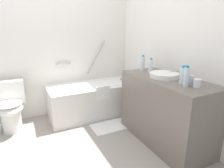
{
  "coord_description": "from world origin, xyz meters",
  "views": [
    {
      "loc": [
        -0.28,
        -1.8,
        1.38
      ],
      "look_at": [
        0.77,
        0.29,
        0.7
      ],
      "focal_mm": 30.2,
      "sensor_mm": 36.0,
      "label": 1
    }
  ],
  "objects_px": {
    "bath_mat": "(115,125)",
    "bathtub": "(93,98)",
    "sink_basin": "(164,75)",
    "drinking_glass_0": "(197,83)",
    "water_bottle_3": "(186,77)",
    "water_bottle_1": "(183,75)",
    "water_bottle_2": "(143,63)",
    "sink_faucet": "(176,73)",
    "toilet": "(10,107)",
    "water_bottle_0": "(151,66)",
    "drinking_glass_1": "(190,80)"
  },
  "relations": [
    {
      "from": "drinking_glass_1",
      "to": "bath_mat",
      "type": "height_order",
      "value": "drinking_glass_1"
    },
    {
      "from": "bath_mat",
      "to": "drinking_glass_0",
      "type": "bearing_deg",
      "value": -68.37
    },
    {
      "from": "sink_faucet",
      "to": "water_bottle_2",
      "type": "xyz_separation_m",
      "value": [
        -0.21,
        0.43,
        0.07
      ]
    },
    {
      "from": "bathtub",
      "to": "drinking_glass_1",
      "type": "relative_size",
      "value": 14.17
    },
    {
      "from": "water_bottle_3",
      "to": "bath_mat",
      "type": "bearing_deg",
      "value": 109.1
    },
    {
      "from": "water_bottle_0",
      "to": "drinking_glass_1",
      "type": "bearing_deg",
      "value": -90.46
    },
    {
      "from": "toilet",
      "to": "sink_basin",
      "type": "xyz_separation_m",
      "value": [
        1.72,
        -1.12,
        0.51
      ]
    },
    {
      "from": "bathtub",
      "to": "water_bottle_3",
      "type": "relative_size",
      "value": 6.75
    },
    {
      "from": "sink_faucet",
      "to": "drinking_glass_0",
      "type": "relative_size",
      "value": 1.9
    },
    {
      "from": "sink_faucet",
      "to": "water_bottle_2",
      "type": "distance_m",
      "value": 0.48
    },
    {
      "from": "bathtub",
      "to": "drinking_glass_0",
      "type": "bearing_deg",
      "value": -71.13
    },
    {
      "from": "sink_basin",
      "to": "drinking_glass_0",
      "type": "distance_m",
      "value": 0.45
    },
    {
      "from": "sink_basin",
      "to": "water_bottle_0",
      "type": "height_order",
      "value": "water_bottle_0"
    },
    {
      "from": "bath_mat",
      "to": "water_bottle_2",
      "type": "bearing_deg",
      "value": -19.66
    },
    {
      "from": "water_bottle_2",
      "to": "bath_mat",
      "type": "relative_size",
      "value": 0.32
    },
    {
      "from": "water_bottle_0",
      "to": "sink_basin",
      "type": "bearing_deg",
      "value": -95.09
    },
    {
      "from": "water_bottle_2",
      "to": "bath_mat",
      "type": "bearing_deg",
      "value": 160.34
    },
    {
      "from": "sink_basin",
      "to": "drinking_glass_0",
      "type": "relative_size",
      "value": 4.32
    },
    {
      "from": "toilet",
      "to": "water_bottle_1",
      "type": "height_order",
      "value": "water_bottle_1"
    },
    {
      "from": "sink_basin",
      "to": "water_bottle_0",
      "type": "xyz_separation_m",
      "value": [
        0.03,
        0.3,
        0.06
      ]
    },
    {
      "from": "toilet",
      "to": "bath_mat",
      "type": "bearing_deg",
      "value": 70.19
    },
    {
      "from": "bathtub",
      "to": "water_bottle_1",
      "type": "xyz_separation_m",
      "value": [
        0.49,
        -1.38,
        0.64
      ]
    },
    {
      "from": "water_bottle_3",
      "to": "bath_mat",
      "type": "height_order",
      "value": "water_bottle_3"
    },
    {
      "from": "drinking_glass_1",
      "to": "toilet",
      "type": "bearing_deg",
      "value": 139.69
    },
    {
      "from": "bath_mat",
      "to": "water_bottle_3",
      "type": "bearing_deg",
      "value": -70.9
    },
    {
      "from": "sink_basin",
      "to": "toilet",
      "type": "bearing_deg",
      "value": 147.08
    },
    {
      "from": "sink_basin",
      "to": "water_bottle_1",
      "type": "xyz_separation_m",
      "value": [
        -0.01,
        -0.29,
        0.06
      ]
    },
    {
      "from": "water_bottle_0",
      "to": "bath_mat",
      "type": "bearing_deg",
      "value": 147.12
    },
    {
      "from": "toilet",
      "to": "drinking_glass_0",
      "type": "xyz_separation_m",
      "value": [
        1.75,
        -1.57,
        0.52
      ]
    },
    {
      "from": "water_bottle_0",
      "to": "water_bottle_2",
      "type": "height_order",
      "value": "water_bottle_2"
    },
    {
      "from": "bathtub",
      "to": "water_bottle_3",
      "type": "height_order",
      "value": "bathtub"
    },
    {
      "from": "water_bottle_3",
      "to": "water_bottle_1",
      "type": "bearing_deg",
      "value": 64.63
    },
    {
      "from": "water_bottle_2",
      "to": "sink_basin",
      "type": "bearing_deg",
      "value": -88.42
    },
    {
      "from": "water_bottle_1",
      "to": "water_bottle_3",
      "type": "distance_m",
      "value": 0.09
    },
    {
      "from": "water_bottle_1",
      "to": "sink_basin",
      "type": "bearing_deg",
      "value": 87.4
    },
    {
      "from": "sink_faucet",
      "to": "water_bottle_1",
      "type": "height_order",
      "value": "water_bottle_1"
    },
    {
      "from": "sink_faucet",
      "to": "drinking_glass_1",
      "type": "height_order",
      "value": "drinking_glass_1"
    },
    {
      "from": "toilet",
      "to": "sink_faucet",
      "type": "xyz_separation_m",
      "value": [
        1.92,
        -1.12,
        0.51
      ]
    },
    {
      "from": "toilet",
      "to": "sink_faucet",
      "type": "bearing_deg",
      "value": 62.6
    },
    {
      "from": "water_bottle_0",
      "to": "drinking_glass_0",
      "type": "xyz_separation_m",
      "value": [
        -0.0,
        -0.75,
        -0.05
      ]
    },
    {
      "from": "bathtub",
      "to": "bath_mat",
      "type": "distance_m",
      "value": 0.61
    },
    {
      "from": "toilet",
      "to": "drinking_glass_0",
      "type": "height_order",
      "value": "drinking_glass_0"
    },
    {
      "from": "sink_faucet",
      "to": "water_bottle_2",
      "type": "height_order",
      "value": "water_bottle_2"
    },
    {
      "from": "water_bottle_1",
      "to": "water_bottle_2",
      "type": "relative_size",
      "value": 0.88
    },
    {
      "from": "sink_basin",
      "to": "drinking_glass_1",
      "type": "bearing_deg",
      "value": -86.7
    },
    {
      "from": "water_bottle_1",
      "to": "water_bottle_0",
      "type": "bearing_deg",
      "value": 86.15
    },
    {
      "from": "toilet",
      "to": "water_bottle_1",
      "type": "distance_m",
      "value": 2.29
    },
    {
      "from": "bathtub",
      "to": "drinking_glass_0",
      "type": "height_order",
      "value": "bathtub"
    },
    {
      "from": "bath_mat",
      "to": "bathtub",
      "type": "bearing_deg",
      "value": 103.4
    },
    {
      "from": "bathtub",
      "to": "drinking_glass_1",
      "type": "bearing_deg",
      "value": -70.17
    }
  ]
}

